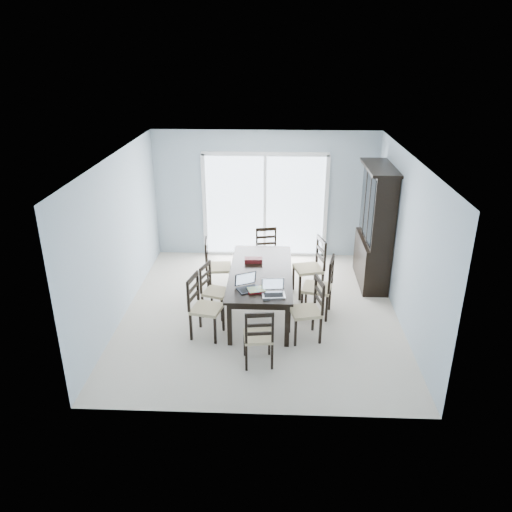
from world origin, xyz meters
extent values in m
plane|color=beige|center=(0.00, 0.00, 0.00)|extent=(5.00, 5.00, 0.00)
plane|color=white|center=(0.00, 0.00, 2.60)|extent=(5.00, 5.00, 0.00)
cube|color=#9DB0BC|center=(0.00, 2.50, 1.30)|extent=(4.50, 0.02, 2.60)
cube|color=#9DB0BC|center=(-2.25, 0.00, 1.30)|extent=(0.02, 5.00, 2.60)
cube|color=#9DB0BC|center=(2.25, 0.00, 1.30)|extent=(0.02, 5.00, 2.60)
cube|color=gray|center=(0.00, 3.50, -0.05)|extent=(4.50, 2.00, 0.10)
cube|color=#99999E|center=(0.00, 4.50, 0.55)|extent=(4.50, 0.06, 1.10)
cube|color=black|center=(0.00, 0.00, 0.73)|extent=(1.00, 2.20, 0.04)
cube|color=black|center=(0.00, 0.00, 0.67)|extent=(0.88, 2.08, 0.10)
cube|color=black|center=(-0.42, -1.00, 0.34)|extent=(0.07, 0.07, 0.69)
cube|color=black|center=(0.42, -1.00, 0.34)|extent=(0.07, 0.07, 0.69)
cube|color=black|center=(-0.42, 1.00, 0.34)|extent=(0.07, 0.07, 0.69)
cube|color=black|center=(0.42, 1.00, 0.34)|extent=(0.07, 0.07, 0.69)
cube|color=black|center=(2.01, 1.25, 0.42)|extent=(0.45, 1.30, 0.85)
cube|color=black|center=(2.04, 1.25, 1.50)|extent=(0.38, 1.30, 1.30)
cube|color=black|center=(2.01, 1.25, 2.17)|extent=(0.50, 1.38, 0.05)
cube|color=black|center=(1.84, 0.83, 1.50)|extent=(0.02, 0.36, 1.18)
cube|color=black|center=(1.84, 1.25, 1.50)|extent=(0.02, 0.36, 1.18)
cube|color=black|center=(1.84, 1.67, 1.50)|extent=(0.02, 0.36, 1.18)
cube|color=silver|center=(0.00, 2.48, 1.05)|extent=(2.40, 0.02, 2.10)
cube|color=white|center=(0.00, 2.46, 2.14)|extent=(2.52, 0.05, 0.08)
cube|color=white|center=(0.00, 2.46, 1.05)|extent=(0.06, 0.05, 2.10)
cube|color=white|center=(0.00, 2.46, 0.03)|extent=(2.52, 0.05, 0.05)
cube|color=black|center=(-0.93, -0.53, 0.22)|extent=(0.04, 0.04, 0.43)
cube|color=black|center=(-1.01, -0.90, 0.22)|extent=(0.04, 0.04, 0.43)
cube|color=black|center=(-0.56, -0.61, 0.22)|extent=(0.04, 0.04, 0.43)
cube|color=black|center=(-0.64, -0.98, 0.22)|extent=(0.04, 0.04, 0.43)
cube|color=tan|center=(-0.78, -0.76, 0.46)|extent=(0.51, 0.51, 0.05)
cube|color=black|center=(-0.83, 0.11, 0.19)|extent=(0.04, 0.04, 0.39)
cube|color=black|center=(-0.93, -0.22, 0.19)|extent=(0.04, 0.04, 0.39)
cube|color=black|center=(-0.50, 0.00, 0.19)|extent=(0.04, 0.04, 0.39)
cube|color=black|center=(-0.61, -0.32, 0.19)|extent=(0.04, 0.04, 0.39)
cube|color=tan|center=(-0.72, -0.11, 0.41)|extent=(0.48, 0.48, 0.05)
cube|color=black|center=(-0.99, 0.92, 0.22)|extent=(0.04, 0.04, 0.44)
cube|color=black|center=(-0.94, 0.53, 0.22)|extent=(0.04, 0.04, 0.44)
cube|color=black|center=(-0.60, 0.96, 0.22)|extent=(0.04, 0.04, 0.44)
cube|color=black|center=(-0.56, 0.58, 0.22)|extent=(0.04, 0.04, 0.44)
cube|color=tan|center=(-0.77, 0.75, 0.46)|extent=(0.47, 0.47, 0.05)
cube|color=black|center=(0.92, -0.91, 0.21)|extent=(0.04, 0.04, 0.43)
cube|color=black|center=(0.83, -0.54, 0.21)|extent=(0.04, 0.04, 0.43)
cube|color=black|center=(0.55, -1.00, 0.21)|extent=(0.04, 0.04, 0.43)
cube|color=black|center=(0.46, -0.63, 0.21)|extent=(0.04, 0.04, 0.43)
cube|color=tan|center=(0.69, -0.77, 0.45)|extent=(0.50, 0.50, 0.05)
cube|color=black|center=(1.06, -0.27, 0.23)|extent=(0.04, 0.04, 0.45)
cube|color=black|center=(1.15, 0.12, 0.23)|extent=(0.04, 0.04, 0.45)
cube|color=black|center=(0.67, -0.18, 0.23)|extent=(0.04, 0.04, 0.45)
cube|color=black|center=(0.76, 0.21, 0.23)|extent=(0.04, 0.04, 0.45)
cube|color=tan|center=(0.91, -0.03, 0.48)|extent=(0.53, 0.53, 0.05)
cube|color=black|center=(1.06, 0.55, 0.23)|extent=(0.05, 0.05, 0.46)
cube|color=black|center=(0.96, 0.95, 0.23)|extent=(0.05, 0.05, 0.46)
cube|color=black|center=(0.66, 0.45, 0.23)|extent=(0.05, 0.05, 0.46)
cube|color=black|center=(0.56, 0.84, 0.23)|extent=(0.05, 0.05, 0.46)
cube|color=tan|center=(0.81, 0.70, 0.49)|extent=(0.55, 0.55, 0.05)
cube|color=black|center=(-0.14, -1.63, 0.20)|extent=(0.04, 0.04, 0.40)
cube|color=black|center=(0.21, -1.58, 0.20)|extent=(0.04, 0.04, 0.40)
cube|color=black|center=(-0.18, -1.28, 0.20)|extent=(0.04, 0.04, 0.40)
cube|color=black|center=(0.17, -1.23, 0.20)|extent=(0.04, 0.04, 0.40)
cube|color=tan|center=(0.01, -1.43, 0.42)|extent=(0.44, 0.44, 0.05)
cube|color=black|center=(0.23, 1.61, 0.21)|extent=(0.04, 0.04, 0.41)
cube|color=black|center=(-0.13, 1.54, 0.21)|extent=(0.04, 0.04, 0.41)
cube|color=black|center=(0.30, 1.26, 0.21)|extent=(0.04, 0.04, 0.41)
cube|color=black|center=(-0.06, 1.19, 0.21)|extent=(0.04, 0.04, 0.41)
cube|color=tan|center=(0.09, 1.40, 0.43)|extent=(0.47, 0.47, 0.05)
cube|color=black|center=(-0.15, -0.68, 0.76)|extent=(0.41, 0.36, 0.02)
cube|color=silver|center=(-0.15, -0.68, 0.88)|extent=(0.29, 0.17, 0.18)
cube|color=silver|center=(0.22, -0.84, 0.76)|extent=(0.36, 0.26, 0.02)
cube|color=silver|center=(0.22, -0.84, 0.87)|extent=(0.30, 0.07, 0.18)
cube|color=maroon|center=(-0.05, -0.72, 0.76)|extent=(0.26, 0.21, 0.03)
cube|color=gold|center=(-0.04, -0.72, 0.79)|extent=(0.29, 0.26, 0.01)
cube|color=black|center=(0.12, -1.00, 0.76)|extent=(0.11, 0.06, 0.01)
cube|color=#460E13|center=(-0.13, 0.35, 0.79)|extent=(0.30, 0.16, 0.07)
cube|color=brown|center=(-0.74, 3.57, 0.44)|extent=(1.79, 1.60, 0.88)
cube|color=gray|center=(-0.74, 3.57, 0.91)|extent=(1.84, 1.65, 0.06)
camera|label=1|loc=(0.24, -7.30, 4.13)|focal=35.00mm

